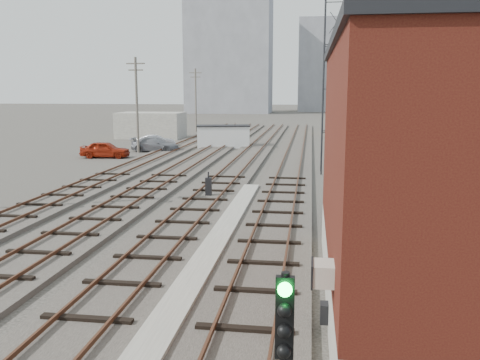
% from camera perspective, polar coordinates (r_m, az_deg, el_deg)
% --- Properties ---
extents(ground, '(320.00, 320.00, 0.00)m').
position_cam_1_polar(ground, '(62.30, 4.29, 4.54)').
color(ground, '#282621').
rests_on(ground, ground).
extents(track_right, '(3.20, 90.00, 0.39)m').
position_cam_1_polar(track_right, '(41.33, 5.86, 1.90)').
color(track_right, '#332D28').
rests_on(track_right, ground).
extents(track_mid_right, '(3.20, 90.00, 0.39)m').
position_cam_1_polar(track_mid_right, '(41.66, 0.35, 2.02)').
color(track_mid_right, '#332D28').
rests_on(track_mid_right, ground).
extents(track_mid_left, '(3.20, 90.00, 0.39)m').
position_cam_1_polar(track_mid_left, '(42.37, -5.02, 2.11)').
color(track_mid_left, '#332D28').
rests_on(track_mid_left, ground).
extents(track_left, '(3.20, 90.00, 0.39)m').
position_cam_1_polar(track_left, '(43.44, -10.18, 2.19)').
color(track_left, '#332D28').
rests_on(track_left, ground).
extents(platform_curb, '(0.90, 28.00, 0.26)m').
position_cam_1_polar(platform_curb, '(17.26, -4.16, -9.51)').
color(platform_curb, gray).
rests_on(platform_curb, ground).
extents(brick_building, '(6.54, 12.20, 7.22)m').
position_cam_1_polar(brick_building, '(14.51, 21.93, 0.32)').
color(brick_building, gray).
rests_on(brick_building, ground).
extents(lattice_tower, '(1.60, 1.60, 15.00)m').
position_cam_1_polar(lattice_tower, '(36.96, 10.58, 12.33)').
color(lattice_tower, black).
rests_on(lattice_tower, ground).
extents(utility_pole_left_b, '(1.80, 0.24, 9.00)m').
position_cam_1_polar(utility_pole_left_b, '(49.71, -11.51, 8.54)').
color(utility_pole_left_b, '#595147').
rests_on(utility_pole_left_b, ground).
extents(utility_pole_left_c, '(1.80, 0.24, 9.00)m').
position_cam_1_polar(utility_pole_left_c, '(73.76, -4.99, 9.11)').
color(utility_pole_left_c, '#595147').
rests_on(utility_pole_left_c, ground).
extents(utility_pole_right_a, '(1.80, 0.24, 9.00)m').
position_cam_1_polar(utility_pole_right_a, '(30.02, 12.91, 7.67)').
color(utility_pole_right_a, '#595147').
rests_on(utility_pole_right_a, ground).
extents(utility_pole_right_b, '(1.80, 0.24, 9.00)m').
position_cam_1_polar(utility_pole_right_b, '(59.96, 10.51, 8.79)').
color(utility_pole_right_b, '#595147').
rests_on(utility_pole_right_b, ground).
extents(apartment_left, '(22.00, 14.00, 30.00)m').
position_cam_1_polar(apartment_left, '(138.95, -1.18, 13.75)').
color(apartment_left, gray).
rests_on(apartment_left, ground).
extents(apartment_right, '(16.00, 12.00, 26.00)m').
position_cam_1_polar(apartment_right, '(152.11, 9.72, 12.53)').
color(apartment_right, gray).
rests_on(apartment_right, ground).
extents(shed_left, '(8.00, 5.00, 3.20)m').
position_cam_1_polar(shed_left, '(65.18, -9.95, 6.07)').
color(shed_left, gray).
rests_on(shed_left, ground).
extents(shed_right, '(6.00, 6.00, 4.00)m').
position_cam_1_polar(shed_right, '(72.17, 12.04, 6.69)').
color(shed_right, gray).
rests_on(shed_right, ground).
extents(switch_stand, '(0.33, 0.33, 1.39)m').
position_cam_1_polar(switch_stand, '(28.00, -3.56, -0.79)').
color(switch_stand, black).
rests_on(switch_stand, ground).
extents(site_trailer, '(5.94, 3.54, 2.34)m').
position_cam_1_polar(site_trailer, '(53.41, -1.92, 4.93)').
color(site_trailer, silver).
rests_on(site_trailer, ground).
extents(car_red, '(4.44, 2.09, 1.47)m').
position_cam_1_polar(car_red, '(46.71, -14.90, 3.33)').
color(car_red, maroon).
rests_on(car_red, ground).
extents(car_silver, '(4.28, 2.39, 1.34)m').
position_cam_1_polar(car_silver, '(53.92, -9.41, 4.31)').
color(car_silver, '#B5B7BE').
rests_on(car_silver, ground).
extents(car_grey, '(4.82, 2.12, 1.38)m').
position_cam_1_polar(car_grey, '(50.36, -9.48, 3.93)').
color(car_grey, slate).
rests_on(car_grey, ground).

